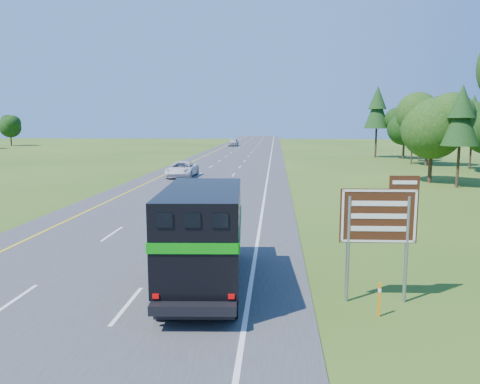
# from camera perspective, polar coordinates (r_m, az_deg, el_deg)

# --- Properties ---
(ground) EXTENTS (300.00, 300.00, 0.00)m
(ground) POSITION_cam_1_polar(r_m,az_deg,el_deg) (14.08, -23.59, -15.56)
(ground) COLOR #2A4C14
(ground) RESTS_ON ground
(road) EXTENTS (15.00, 260.00, 0.04)m
(road) POSITION_cam_1_polar(r_m,az_deg,el_deg) (61.86, -1.50, 3.34)
(road) COLOR #38383A
(road) RESTS_ON ground
(lane_markings) EXTENTS (11.15, 260.00, 0.01)m
(lane_markings) POSITION_cam_1_polar(r_m,az_deg,el_deg) (61.86, -1.50, 3.36)
(lane_markings) COLOR yellow
(lane_markings) RESTS_ON road
(horse_truck) EXTENTS (2.91, 7.90, 3.44)m
(horse_truck) POSITION_cam_1_polar(r_m,az_deg,el_deg) (15.86, -4.40, -5.00)
(horse_truck) COLOR black
(horse_truck) RESTS_ON road
(white_suv) EXTENTS (2.69, 5.70, 1.58)m
(white_suv) POSITION_cam_1_polar(r_m,az_deg,el_deg) (48.08, -7.08, 2.76)
(white_suv) COLOR silver
(white_suv) RESTS_ON road
(far_car) EXTENTS (2.32, 5.30, 1.78)m
(far_car) POSITION_cam_1_polar(r_m,az_deg,el_deg) (110.53, -0.82, 6.08)
(far_car) COLOR #B0B0B7
(far_car) RESTS_ON road
(exit_sign) EXTENTS (2.35, 0.18, 3.98)m
(exit_sign) POSITION_cam_1_polar(r_m,az_deg,el_deg) (14.94, 16.68, -3.40)
(exit_sign) COLOR gray
(exit_sign) RESTS_ON ground
(delineator) EXTENTS (0.08, 0.05, 1.03)m
(delineator) POSITION_cam_1_polar(r_m,az_deg,el_deg) (14.37, 16.61, -12.33)
(delineator) COLOR orange
(delineator) RESTS_ON ground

